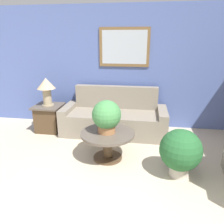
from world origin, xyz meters
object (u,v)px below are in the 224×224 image
Objects in this scene: table_lamp at (46,87)px; potted_plant_floor at (180,151)px; coffee_table at (108,140)px; side_table at (49,118)px; potted_plant_on_table at (107,116)px; couch_main at (114,119)px.

potted_plant_floor is at bearing -27.18° from table_lamp.
table_lamp reaches higher than coffee_table.
potted_plant_floor is (2.56, -1.32, 0.10)m from side_table.
side_table is (-1.46, 0.99, -0.05)m from coffee_table.
potted_plant_on_table is at bearing 163.49° from potted_plant_floor.
coffee_table is at bearing -34.24° from side_table.
coffee_table is at bearing 163.68° from potted_plant_floor.
couch_main is 2.46× the size of coffee_table.
table_lamp is (-0.00, 0.00, 0.67)m from side_table.
table_lamp reaches higher than potted_plant_floor.
couch_main is 4.04× the size of potted_plant_on_table.
potted_plant_floor is at bearing -50.97° from couch_main.
potted_plant_floor is (1.12, -0.33, -0.35)m from potted_plant_on_table.
side_table reaches higher than coffee_table.
coffee_table is at bearing -34.24° from table_lamp.
couch_main is 1.83m from potted_plant_floor.
couch_main is 3.73× the size of side_table.
potted_plant_floor is (2.56, -1.32, -0.56)m from table_lamp.
potted_plant_on_table reaches higher than coffee_table.
side_table is at bearing -175.77° from couch_main.
table_lamp reaches higher than potted_plant_on_table.
potted_plant_floor is at bearing -27.18° from side_table.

